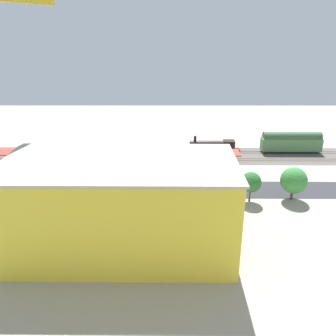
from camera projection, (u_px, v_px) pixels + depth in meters
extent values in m
plane|color=#9E998C|center=(154.00, 185.00, 84.18)|extent=(172.10, 172.10, 0.00)
cube|color=#5B544C|center=(156.00, 156.00, 102.65)|extent=(107.66, 14.95, 0.01)
cube|color=#2D2D33|center=(153.00, 189.00, 82.09)|extent=(107.62, 9.79, 0.01)
cube|color=#9E9EA8|center=(157.00, 151.00, 106.10)|extent=(107.56, 0.91, 0.12)
cube|color=#9E9EA8|center=(157.00, 152.00, 104.76)|extent=(107.56, 0.91, 0.12)
cube|color=#9E9EA8|center=(156.00, 158.00, 100.39)|extent=(107.56, 0.91, 0.12)
cube|color=#9E9EA8|center=(156.00, 160.00, 99.06)|extent=(107.56, 0.91, 0.12)
cube|color=#B73328|center=(117.00, 152.00, 94.42)|extent=(64.08, 5.73, 0.32)
cylinder|color=slate|center=(227.00, 159.00, 94.91)|extent=(0.30, 0.30, 3.51)
cylinder|color=slate|center=(172.00, 159.00, 95.02)|extent=(0.30, 0.30, 3.51)
cylinder|color=slate|center=(118.00, 159.00, 95.14)|extent=(0.30, 0.30, 3.51)
cylinder|color=slate|center=(63.00, 159.00, 95.25)|extent=(0.30, 0.30, 3.51)
cylinder|color=slate|center=(9.00, 159.00, 95.37)|extent=(0.30, 0.30, 3.51)
cube|color=black|center=(214.00, 151.00, 105.29)|extent=(14.54, 2.32, 1.00)
cylinder|color=black|center=(209.00, 145.00, 104.65)|extent=(11.37, 2.55, 2.46)
cube|color=black|center=(229.00, 146.00, 104.77)|extent=(3.20, 2.69, 3.55)
cylinder|color=black|center=(195.00, 138.00, 103.95)|extent=(0.70, 0.70, 1.40)
cube|color=black|center=(290.00, 151.00, 105.34)|extent=(15.52, 2.67, 0.60)
cube|color=#4C7F4C|center=(291.00, 144.00, 104.53)|extent=(17.24, 3.32, 3.65)
cylinder|color=#355935|center=(292.00, 137.00, 103.75)|extent=(16.55, 3.32, 3.20)
cube|color=black|center=(218.00, 182.00, 85.32)|extent=(3.87, 1.94, 0.30)
cube|color=maroon|center=(218.00, 180.00, 85.12)|extent=(4.60, 2.04, 0.73)
cube|color=#1E2328|center=(219.00, 178.00, 84.86)|extent=(2.60, 1.74, 0.66)
cube|color=black|center=(190.00, 182.00, 85.61)|extent=(3.83, 1.86, 0.30)
cube|color=navy|center=(190.00, 179.00, 85.38)|extent=(4.55, 1.95, 0.89)
cube|color=#1E2328|center=(190.00, 176.00, 85.09)|extent=(2.57, 1.68, 0.67)
cube|color=black|center=(164.00, 183.00, 84.82)|extent=(3.88, 1.74, 0.30)
cube|color=#474C51|center=(164.00, 181.00, 84.60)|extent=(4.62, 1.82, 0.89)
cube|color=#1E2328|center=(164.00, 178.00, 84.33)|extent=(2.59, 1.60, 0.51)
cube|color=black|center=(134.00, 184.00, 84.65)|extent=(3.53, 1.82, 0.30)
cube|color=#474C51|center=(134.00, 181.00, 84.44)|extent=(4.20, 1.90, 0.85)
cube|color=#1E2328|center=(134.00, 178.00, 84.15)|extent=(2.35, 1.67, 0.66)
cube|color=black|center=(111.00, 181.00, 85.78)|extent=(3.81, 1.86, 0.30)
cube|color=gray|center=(111.00, 179.00, 85.57)|extent=(4.54, 1.95, 0.79)
cube|color=#1E2328|center=(110.00, 177.00, 85.31)|extent=(2.55, 1.69, 0.60)
cube|color=black|center=(81.00, 183.00, 84.84)|extent=(3.53, 1.82, 0.30)
cube|color=silver|center=(81.00, 181.00, 84.65)|extent=(4.19, 1.91, 0.70)
cube|color=#1E2328|center=(81.00, 179.00, 84.41)|extent=(2.37, 1.63, 0.60)
cube|color=black|center=(52.00, 182.00, 85.36)|extent=(3.40, 1.67, 0.30)
cube|color=#474C51|center=(51.00, 180.00, 85.16)|extent=(4.05, 1.74, 0.74)
cube|color=#1E2328|center=(51.00, 178.00, 84.91)|extent=(2.27, 1.52, 0.61)
cube|color=black|center=(25.00, 183.00, 84.97)|extent=(3.51, 1.84, 0.30)
cube|color=navy|center=(25.00, 181.00, 84.77)|extent=(4.17, 1.95, 0.76)
cube|color=#1E2328|center=(25.00, 178.00, 84.50)|extent=(2.36, 1.64, 0.68)
cube|color=yellow|center=(121.00, 209.00, 57.71)|extent=(35.85, 17.14, 15.34)
cube|color=#ADA89E|center=(118.00, 163.00, 54.74)|extent=(36.46, 17.75, 0.40)
cube|color=gray|center=(1.00, 232.00, 64.47)|extent=(3.60, 3.60, 1.20)
cube|color=black|center=(186.00, 208.00, 73.35)|extent=(9.47, 2.99, 0.50)
cube|color=white|center=(192.00, 200.00, 72.79)|extent=(7.14, 3.04, 2.98)
cube|color=maroon|center=(169.00, 202.00, 72.52)|extent=(2.56, 2.65, 2.49)
cube|color=black|center=(71.00, 204.00, 74.80)|extent=(8.94, 2.59, 0.50)
cube|color=white|center=(76.00, 197.00, 74.12)|extent=(6.70, 2.74, 2.84)
cube|color=maroon|center=(55.00, 198.00, 74.42)|extent=(2.36, 2.55, 2.22)
cylinder|color=brown|center=(38.00, 192.00, 76.49)|extent=(0.45, 0.45, 3.92)
sphere|color=#38843D|center=(36.00, 175.00, 75.04)|extent=(5.35, 5.35, 5.35)
cylinder|color=brown|center=(250.00, 195.00, 75.99)|extent=(0.40, 0.40, 2.97)
sphere|color=#28662D|center=(251.00, 182.00, 74.86)|extent=(4.33, 4.33, 4.33)
cylinder|color=brown|center=(69.00, 192.00, 76.43)|extent=(0.48, 0.48, 3.93)
sphere|color=#28662D|center=(67.00, 176.00, 75.06)|extent=(4.72, 4.72, 4.72)
cylinder|color=brown|center=(292.00, 194.00, 77.01)|extent=(0.56, 0.56, 2.51)
sphere|color=#38843D|center=(294.00, 180.00, 75.80)|extent=(5.59, 5.59, 5.59)
cylinder|color=brown|center=(124.00, 190.00, 77.59)|extent=(0.42, 0.42, 3.64)
sphere|color=#28662D|center=(124.00, 175.00, 76.26)|extent=(4.87, 4.87, 4.87)
cylinder|color=#333333|center=(214.00, 170.00, 85.19)|extent=(0.16, 0.16, 5.78)
cube|color=black|center=(215.00, 157.00, 83.93)|extent=(0.36, 0.36, 0.90)
sphere|color=red|center=(214.00, 158.00, 84.04)|extent=(0.20, 0.20, 0.20)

